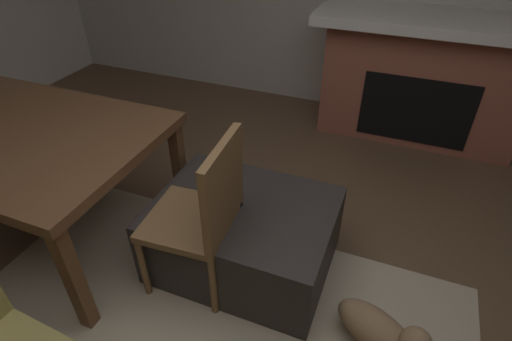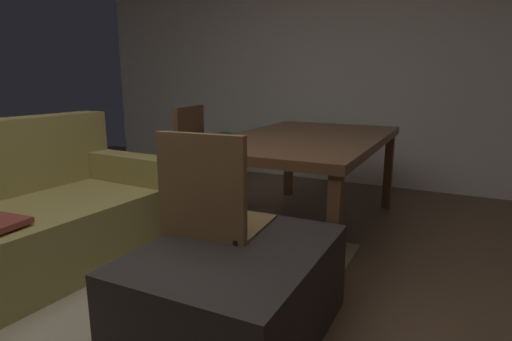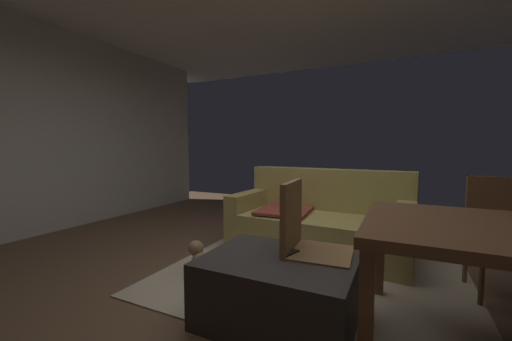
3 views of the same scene
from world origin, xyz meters
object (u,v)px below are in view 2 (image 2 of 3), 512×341
object	(u,v)px
tv_remote	(228,238)
dining_table	(306,145)
couch	(2,227)
ottoman_coffee_table	(235,292)
dining_chair_west	(213,214)
potted_plant	(225,154)
dining_chair_north	(202,154)

from	to	relation	value
tv_remote	dining_table	bearing A→B (deg)	22.03
couch	ottoman_coffee_table	xyz separation A→B (m)	(0.11, -1.50, -0.10)
dining_table	dining_chair_west	distance (m)	1.33
dining_table	potted_plant	size ratio (longest dim) A/B	3.17
dining_table	dining_chair_west	world-z (taller)	dining_chair_west
potted_plant	ottoman_coffee_table	bearing A→B (deg)	-148.59
ottoman_coffee_table	potted_plant	distance (m)	2.86
tv_remote	potted_plant	bearing A→B (deg)	47.44
couch	dining_table	world-z (taller)	couch
ottoman_coffee_table	potted_plant	world-z (taller)	potted_plant
ottoman_coffee_table	dining_chair_north	distance (m)	1.86
dining_chair_north	tv_remote	bearing A→B (deg)	-142.39
couch	dining_chair_north	bearing A→B (deg)	-13.31
dining_chair_north	dining_table	bearing A→B (deg)	-89.48
ottoman_coffee_table	tv_remote	xyz separation A→B (m)	(0.05, 0.07, 0.23)
dining_chair_west	dining_chair_north	world-z (taller)	same
couch	tv_remote	bearing A→B (deg)	-83.69
dining_chair_west	tv_remote	bearing A→B (deg)	-120.84
dining_chair_west	potted_plant	bearing A→B (deg)	29.32
couch	potted_plant	distance (m)	2.54
dining_table	tv_remote	bearing A→B (deg)	-174.59
couch	dining_chair_north	distance (m)	1.60
dining_table	dining_chair_north	xyz separation A→B (m)	(-0.01, 0.94, -0.15)
dining_table	dining_chair_west	xyz separation A→B (m)	(-1.32, -0.01, -0.15)
ottoman_coffee_table	dining_chair_west	xyz separation A→B (m)	(0.13, 0.19, 0.31)
ottoman_coffee_table	couch	bearing A→B (deg)	94.04
couch	dining_chair_west	distance (m)	1.34
potted_plant	tv_remote	bearing A→B (deg)	-149.18
tv_remote	dining_chair_north	world-z (taller)	dining_chair_north
ottoman_coffee_table	dining_chair_north	bearing A→B (deg)	38.22
dining_chair_north	couch	bearing A→B (deg)	166.69
dining_table	dining_chair_north	distance (m)	0.95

